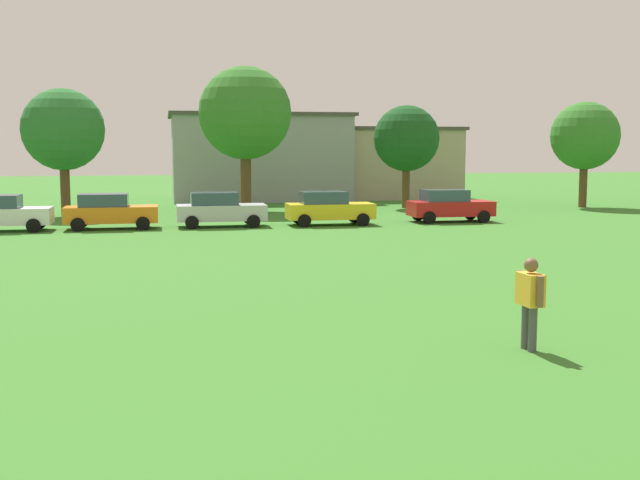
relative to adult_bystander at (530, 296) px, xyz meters
name	(u,v)px	position (x,y,z in m)	size (l,w,h in m)	color
ground_plane	(156,241)	(-7.11, 19.48, -1.05)	(160.00, 160.00, 0.00)	#387528
adult_bystander	(530,296)	(0.00, 0.00, 0.00)	(0.36, 0.84, 1.77)	#4C4C51
parked_car_white_0	(1,213)	(-14.15, 24.58, -0.19)	(4.30, 2.02, 1.68)	white
parked_car_orange_1	(110,211)	(-9.30, 24.69, -0.19)	(4.30, 2.02, 1.68)	orange
parked_car_silver_2	(220,209)	(-4.11, 24.76, -0.19)	(4.30, 2.02, 1.68)	silver
parked_car_yellow_3	(328,208)	(1.26, 24.56, -0.19)	(4.30, 2.02, 1.68)	yellow
parked_car_red_4	(449,205)	(7.76, 24.99, -0.19)	(4.30, 2.02, 1.68)	red
tree_left	(63,130)	(-12.23, 32.74, 3.77)	(4.58, 4.58, 7.14)	brown
tree_center_left	(245,114)	(-1.86, 34.06, 4.83)	(5.59, 5.59, 8.70)	brown
tree_center_right	(407,139)	(8.45, 34.63, 3.35)	(4.19, 4.19, 6.52)	brown
tree_right	(585,136)	(19.86, 32.92, 3.53)	(4.35, 4.35, 6.78)	brown
house_left	(383,163)	(9.87, 45.14, 1.65)	(11.11, 7.48, 5.37)	tan
house_right	(258,157)	(0.23, 45.14, 2.12)	(13.16, 9.10, 6.32)	#9999A3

